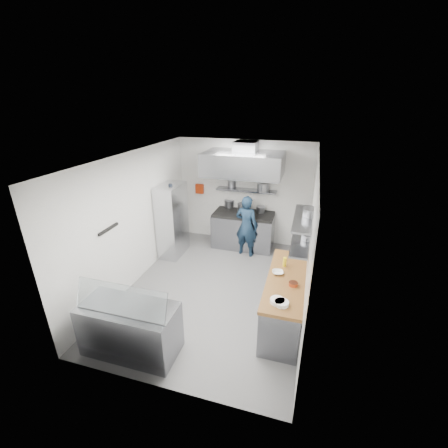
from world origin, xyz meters
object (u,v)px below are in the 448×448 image
(gas_range, at_px, (243,231))
(chef, at_px, (246,226))
(display_case, at_px, (130,329))
(wire_rack, at_px, (172,220))

(gas_range, xyz_separation_m, chef, (0.18, -0.45, 0.34))
(display_case, bearing_deg, gas_range, 77.98)
(chef, bearing_deg, wire_rack, 25.62)
(chef, relative_size, wire_rack, 0.86)
(chef, height_order, wire_rack, wire_rack)
(wire_rack, distance_m, display_case, 3.31)
(wire_rack, bearing_deg, display_case, -76.65)
(wire_rack, relative_size, display_case, 1.23)
(gas_range, bearing_deg, chef, -68.34)
(wire_rack, height_order, display_case, wire_rack)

